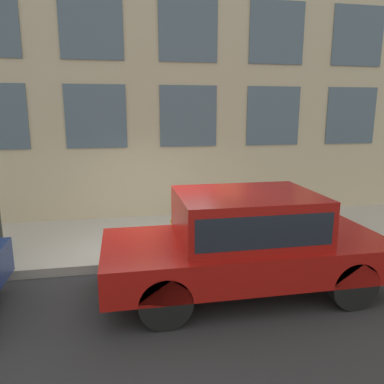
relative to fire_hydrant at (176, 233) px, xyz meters
name	(u,v)px	position (x,y,z in m)	size (l,w,h in m)	color
ground_plane	(157,269)	(-0.41, 0.43, -0.57)	(80.00, 80.00, 0.00)	#2D2D30
sidewalk	(151,238)	(1.18, 0.43, -0.48)	(3.18, 60.00, 0.18)	#B2ADA3
building_facade	(140,19)	(2.92, 0.43, 4.68)	(0.33, 40.00, 10.52)	#C6B793
fire_hydrant	(176,233)	(0.00, 0.00, 0.00)	(0.28, 0.41, 0.77)	gold
person	(208,216)	(0.20, -0.71, 0.28)	(0.27, 0.18, 1.11)	navy
parked_car_red_near	(246,238)	(-1.55, -0.95, 0.38)	(1.96, 4.68, 1.71)	black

